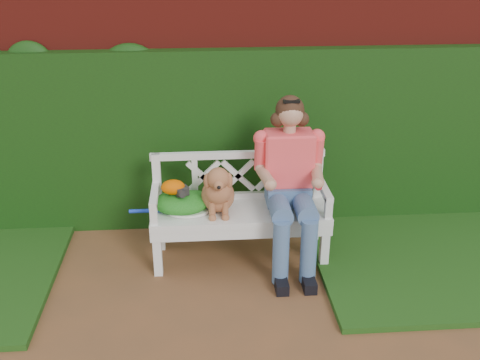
{
  "coord_description": "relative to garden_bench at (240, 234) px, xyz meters",
  "views": [
    {
      "loc": [
        0.13,
        -3.25,
        2.63
      ],
      "look_at": [
        0.45,
        0.99,
        0.75
      ],
      "focal_mm": 42.0,
      "sensor_mm": 36.0,
      "label": 1
    }
  ],
  "objects": [
    {
      "name": "ivy_hedge",
      "position": [
        -0.45,
        0.69,
        0.61
      ],
      "size": [
        10.0,
        0.18,
        1.7
      ],
      "primitive_type": "cube",
      "color": "#14430D",
      "rests_on": "ground"
    },
    {
      "name": "brick_wall",
      "position": [
        -0.45,
        0.91,
        0.86
      ],
      "size": [
        10.0,
        0.3,
        2.2
      ],
      "primitive_type": "cube",
      "color": "maroon",
      "rests_on": "ground"
    },
    {
      "name": "seated_woman",
      "position": [
        0.41,
        -0.02,
        0.48
      ],
      "size": [
        0.89,
        0.99,
        1.45
      ],
      "primitive_type": null,
      "rotation": [
        0.0,
        0.0,
        -0.42
      ],
      "color": "#CC325C",
      "rests_on": "ground"
    },
    {
      "name": "tennis_racket",
      "position": [
        -0.47,
        -0.01,
        0.26
      ],
      "size": [
        0.75,
        0.43,
        0.03
      ],
      "primitive_type": null,
      "rotation": [
        0.0,
        0.0,
        -0.2
      ],
      "color": "white",
      "rests_on": "garden_bench"
    },
    {
      "name": "garden_bench",
      "position": [
        0.0,
        0.0,
        0.0
      ],
      "size": [
        1.6,
        0.66,
        0.48
      ],
      "primitive_type": null,
      "rotation": [
        0.0,
        0.0,
        0.04
      ],
      "color": "white",
      "rests_on": "ground"
    },
    {
      "name": "ground",
      "position": [
        -0.45,
        -0.99,
        -0.24
      ],
      "size": [
        60.0,
        60.0,
        0.0
      ],
      "primitive_type": "plane",
      "color": "brown"
    },
    {
      "name": "dog",
      "position": [
        -0.19,
        -0.04,
        0.46
      ],
      "size": [
        0.41,
        0.48,
        0.45
      ],
      "primitive_type": null,
      "rotation": [
        0.0,
        0.0,
        0.3
      ],
      "color": "#A1552E",
      "rests_on": "garden_bench"
    },
    {
      "name": "camera_item",
      "position": [
        -0.48,
        -0.02,
        0.44
      ],
      "size": [
        0.13,
        0.11,
        0.07
      ],
      "primitive_type": "cube",
      "rotation": [
        0.0,
        0.0,
        0.4
      ],
      "color": "#262626",
      "rests_on": "green_bag"
    },
    {
      "name": "baseball_glove",
      "position": [
        -0.56,
        -0.0,
        0.47
      ],
      "size": [
        0.24,
        0.21,
        0.12
      ],
      "primitive_type": "ellipsoid",
      "rotation": [
        0.0,
        0.0,
        -0.43
      ],
      "color": "#D45400",
      "rests_on": "green_bag"
    },
    {
      "name": "grass_right",
      "position": [
        1.95,
        -0.09,
        -0.21
      ],
      "size": [
        2.6,
        2.0,
        0.05
      ],
      "primitive_type": "cube",
      "color": "black",
      "rests_on": "ground"
    },
    {
      "name": "green_bag",
      "position": [
        -0.49,
        0.01,
        0.32
      ],
      "size": [
        0.58,
        0.52,
        0.16
      ],
      "primitive_type": null,
      "rotation": [
        0.0,
        0.0,
        -0.37
      ],
      "color": "#358B2B",
      "rests_on": "garden_bench"
    }
  ]
}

